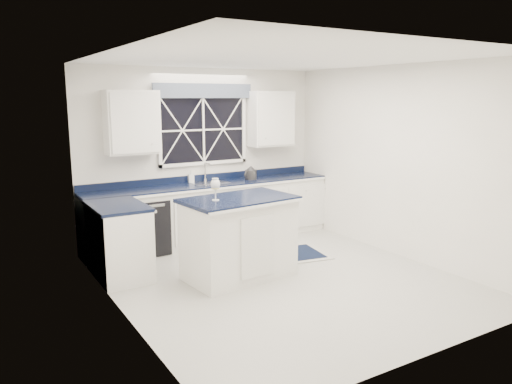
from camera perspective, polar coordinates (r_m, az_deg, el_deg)
ground at (r=6.38m, az=2.89°, el=-9.89°), size 4.50×4.50×0.00m
back_wall at (r=7.99m, az=-6.12°, el=4.23°), size 4.00×0.10×2.70m
base_cabinets at (r=7.59m, az=-6.75°, el=-3.03°), size 3.99×1.60×0.90m
countertop at (r=7.78m, az=-5.11°, el=0.88°), size 3.98×0.64×0.04m
dishwasher at (r=7.48m, az=-12.65°, el=-3.74°), size 0.60×0.58×0.82m
window at (r=7.90m, az=-6.04°, el=7.66°), size 1.65×0.09×1.26m
upper_cabinets at (r=7.79m, az=-5.66°, el=8.14°), size 3.10×0.34×0.90m
faucet at (r=7.92m, az=-5.76°, el=2.35°), size 0.05×0.20×0.30m
island at (r=6.30m, az=-1.98°, el=-5.21°), size 1.46×0.97×1.03m
rug at (r=7.24m, az=2.72°, el=-7.27°), size 1.46×1.03×0.02m
kettle at (r=8.08m, az=-0.61°, el=2.16°), size 0.30×0.25×0.22m
wine_glass at (r=5.99m, az=-4.67°, el=0.79°), size 0.11×0.11×0.27m
soap_bottle at (r=7.86m, az=-7.44°, el=1.77°), size 0.10×0.10×0.19m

